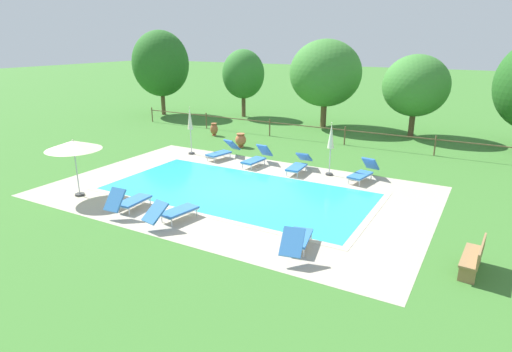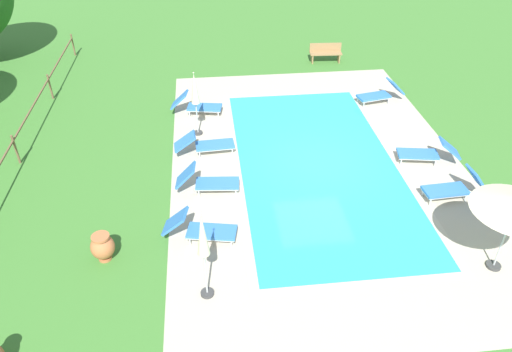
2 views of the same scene
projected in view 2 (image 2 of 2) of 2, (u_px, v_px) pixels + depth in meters
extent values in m
plane|color=#3D752D|center=(317.00, 164.00, 16.13)|extent=(160.00, 160.00, 0.00)
cube|color=#B2A893|center=(317.00, 164.00, 16.13)|extent=(14.84, 9.51, 0.01)
cube|color=#2DB7C6|center=(317.00, 164.00, 16.13)|extent=(10.40, 5.07, 0.01)
cube|color=#C0B59F|center=(237.00, 169.00, 15.88)|extent=(10.88, 0.24, 0.01)
cube|color=#C0B59F|center=(394.00, 159.00, 16.37)|extent=(10.88, 0.24, 0.01)
cube|color=#C0B59F|center=(290.00, 94.00, 20.46)|extent=(0.24, 5.07, 0.01)
cube|color=#C0B59F|center=(364.00, 284.00, 11.80)|extent=(0.24, 5.07, 0.01)
cube|color=#3370BC|center=(212.00, 231.00, 12.91)|extent=(0.85, 1.39, 0.07)
cube|color=#3370BC|center=(175.00, 221.00, 12.82)|extent=(0.72, 0.78, 0.61)
cube|color=silver|center=(212.00, 233.00, 12.95)|extent=(0.82, 1.36, 0.04)
cylinder|color=silver|center=(234.00, 231.00, 13.18)|extent=(0.04, 0.04, 0.28)
cylinder|color=silver|center=(231.00, 244.00, 12.77)|extent=(0.04, 0.04, 0.28)
cylinder|color=silver|center=(194.00, 229.00, 13.26)|extent=(0.04, 0.04, 0.28)
cylinder|color=silver|center=(190.00, 242.00, 12.85)|extent=(0.04, 0.04, 0.28)
cube|color=#3370BC|center=(445.00, 190.00, 14.41)|extent=(0.67, 1.33, 0.07)
cube|color=#3370BC|center=(477.00, 178.00, 14.35)|extent=(0.63, 0.60, 0.71)
cube|color=silver|center=(445.00, 192.00, 14.44)|extent=(0.64, 1.30, 0.04)
cylinder|color=silver|center=(431.00, 202.00, 14.23)|extent=(0.04, 0.04, 0.28)
cylinder|color=silver|center=(423.00, 192.00, 14.64)|extent=(0.04, 0.04, 0.28)
cylinder|color=silver|center=(466.00, 198.00, 14.38)|extent=(0.04, 0.04, 0.28)
cylinder|color=silver|center=(457.00, 188.00, 14.79)|extent=(0.04, 0.04, 0.28)
cube|color=#3370BC|center=(205.00, 107.00, 18.80)|extent=(0.81, 1.38, 0.07)
cube|color=#3370BC|center=(179.00, 100.00, 18.68)|extent=(0.70, 0.75, 0.63)
cube|color=silver|center=(205.00, 108.00, 18.83)|extent=(0.78, 1.35, 0.04)
cylinder|color=silver|center=(220.00, 108.00, 19.08)|extent=(0.04, 0.04, 0.28)
cylinder|color=silver|center=(218.00, 115.00, 18.66)|extent=(0.04, 0.04, 0.28)
cylinder|color=silver|center=(192.00, 108.00, 19.13)|extent=(0.04, 0.04, 0.28)
cylinder|color=silver|center=(190.00, 114.00, 18.71)|extent=(0.04, 0.04, 0.28)
cube|color=#3370BC|center=(418.00, 154.00, 16.05)|extent=(0.82, 1.39, 0.07)
cube|color=#3370BC|center=(450.00, 148.00, 15.85)|extent=(0.72, 0.80, 0.57)
cube|color=silver|center=(417.00, 155.00, 16.08)|extent=(0.79, 1.35, 0.04)
cylinder|color=silver|center=(401.00, 162.00, 15.97)|extent=(0.04, 0.04, 0.28)
cylinder|color=silver|center=(398.00, 153.00, 16.39)|extent=(0.04, 0.04, 0.28)
cylinder|color=silver|center=(435.00, 163.00, 15.92)|extent=(0.04, 0.04, 0.28)
cylinder|color=silver|center=(432.00, 155.00, 16.33)|extent=(0.04, 0.04, 0.28)
cube|color=#3370BC|center=(217.00, 183.00, 14.70)|extent=(0.72, 1.35, 0.07)
cube|color=#3370BC|center=(186.00, 175.00, 14.51)|extent=(0.66, 0.68, 0.66)
cube|color=silver|center=(218.00, 185.00, 14.73)|extent=(0.69, 1.32, 0.04)
cylinder|color=silver|center=(236.00, 183.00, 15.01)|extent=(0.04, 0.04, 0.28)
cylinder|color=silver|center=(236.00, 193.00, 14.60)|extent=(0.04, 0.04, 0.28)
cylinder|color=silver|center=(200.00, 183.00, 15.00)|extent=(0.04, 0.04, 0.28)
cylinder|color=silver|center=(199.00, 193.00, 14.58)|extent=(0.04, 0.04, 0.28)
cube|color=#3370BC|center=(215.00, 145.00, 16.52)|extent=(0.68, 1.33, 0.07)
cube|color=#3370BC|center=(185.00, 141.00, 16.24)|extent=(0.64, 0.77, 0.53)
cube|color=silver|center=(215.00, 146.00, 16.55)|extent=(0.65, 1.31, 0.04)
cylinder|color=silver|center=(230.00, 144.00, 16.90)|extent=(0.04, 0.04, 0.28)
cylinder|color=silver|center=(232.00, 151.00, 16.49)|extent=(0.04, 0.04, 0.28)
cylinder|color=silver|center=(198.00, 147.00, 16.75)|extent=(0.04, 0.04, 0.28)
cylinder|color=silver|center=(200.00, 155.00, 16.34)|extent=(0.04, 0.04, 0.28)
cube|color=#3370BC|center=(374.00, 96.00, 19.58)|extent=(0.85, 1.40, 0.07)
cube|color=#3370BC|center=(395.00, 86.00, 19.66)|extent=(0.72, 0.76, 0.64)
cube|color=silver|center=(373.00, 97.00, 19.62)|extent=(0.82, 1.36, 0.04)
cylinder|color=silver|center=(364.00, 105.00, 19.34)|extent=(0.04, 0.04, 0.28)
cylinder|color=silver|center=(358.00, 99.00, 19.74)|extent=(0.04, 0.04, 0.28)
cylinder|color=silver|center=(388.00, 101.00, 19.63)|extent=(0.04, 0.04, 0.28)
cylinder|color=silver|center=(382.00, 96.00, 20.03)|extent=(0.04, 0.04, 0.28)
cylinder|color=#383838|center=(493.00, 266.00, 12.26)|extent=(0.36, 0.36, 0.08)
cylinder|color=#B2B5B7|center=(506.00, 235.00, 11.66)|extent=(0.04, 0.04, 2.17)
cylinder|color=#383838|center=(198.00, 133.00, 17.72)|extent=(0.32, 0.32, 0.08)
cylinder|color=#B2B5B7|center=(197.00, 119.00, 17.39)|extent=(0.04, 0.04, 1.24)
cone|color=beige|center=(195.00, 88.00, 16.72)|extent=(0.29, 0.29, 1.10)
sphere|color=beige|center=(193.00, 73.00, 16.39)|extent=(0.05, 0.05, 0.05)
cylinder|color=#383838|center=(207.00, 293.00, 11.53)|extent=(0.32, 0.32, 0.08)
cylinder|color=#B2B5B7|center=(206.00, 275.00, 11.17)|extent=(0.04, 0.04, 1.33)
cone|color=beige|center=(202.00, 234.00, 10.47)|extent=(0.28, 0.28, 1.13)
sphere|color=beige|center=(201.00, 213.00, 10.13)|extent=(0.05, 0.05, 0.05)
cube|color=#937047|center=(326.00, 53.00, 23.06)|extent=(0.52, 1.52, 0.06)
cube|color=#937047|center=(325.00, 47.00, 23.09)|extent=(0.13, 1.50, 0.40)
cube|color=#937047|center=(339.00, 58.00, 23.23)|extent=(0.40, 0.08, 0.41)
cube|color=#937047|center=(312.00, 58.00, 23.17)|extent=(0.40, 0.08, 0.41)
cylinder|color=#B7663D|center=(105.00, 258.00, 12.50)|extent=(0.33, 0.33, 0.08)
ellipsoid|color=#B7663D|center=(103.00, 247.00, 12.28)|extent=(0.60, 0.60, 0.67)
cylinder|color=#B7663D|center=(100.00, 237.00, 12.09)|extent=(0.45, 0.45, 0.06)
cylinder|color=brown|center=(16.00, 149.00, 15.87)|extent=(0.08, 0.08, 1.05)
cylinder|color=brown|center=(50.00, 87.00, 19.81)|extent=(0.08, 0.08, 1.05)
cylinder|color=brown|center=(73.00, 45.00, 23.76)|extent=(0.08, 0.08, 1.05)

